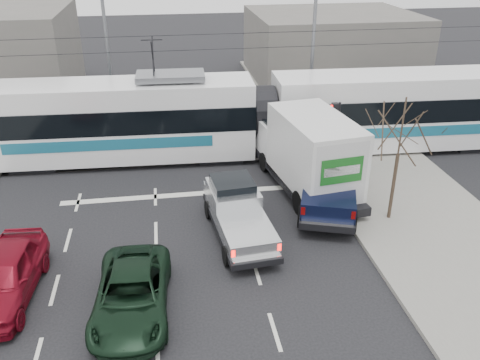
{
  "coord_description": "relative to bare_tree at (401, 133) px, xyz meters",
  "views": [
    {
      "loc": [
        -1.06,
        -14.04,
        10.57
      ],
      "look_at": [
        1.68,
        3.47,
        1.8
      ],
      "focal_mm": 38.0,
      "sensor_mm": 36.0,
      "label": 1
    }
  ],
  "objects": [
    {
      "name": "ground",
      "position": [
        -7.6,
        -2.5,
        -3.79
      ],
      "size": [
        120.0,
        120.0,
        0.0
      ],
      "primitive_type": "plane",
      "color": "black",
      "rests_on": "ground"
    },
    {
      "name": "sidewalk_right",
      "position": [
        1.4,
        -2.5,
        -3.72
      ],
      "size": [
        6.0,
        60.0,
        0.15
      ],
      "primitive_type": "cube",
      "color": "gray",
      "rests_on": "ground"
    },
    {
      "name": "rails",
      "position": [
        -7.6,
        7.5,
        -3.78
      ],
      "size": [
        60.0,
        1.6,
        0.03
      ],
      "primitive_type": "cube",
      "color": "#33302D",
      "rests_on": "ground"
    },
    {
      "name": "building_right",
      "position": [
        4.4,
        21.5,
        -1.29
      ],
      "size": [
        12.0,
        10.0,
        5.0
      ],
      "primitive_type": "cube",
      "color": "#68635E",
      "rests_on": "ground"
    },
    {
      "name": "bare_tree",
      "position": [
        0.0,
        0.0,
        0.0
      ],
      "size": [
        2.4,
        2.4,
        5.0
      ],
      "color": "#47382B",
      "rests_on": "ground"
    },
    {
      "name": "traffic_signal",
      "position": [
        -1.13,
        4.0,
        -1.05
      ],
      "size": [
        0.44,
        0.44,
        3.6
      ],
      "color": "black",
      "rests_on": "ground"
    },
    {
      "name": "street_lamp_near",
      "position": [
        -0.29,
        11.5,
        1.32
      ],
      "size": [
        2.38,
        0.25,
        9.0
      ],
      "color": "slate",
      "rests_on": "ground"
    },
    {
      "name": "street_lamp_far",
      "position": [
        -11.79,
        13.5,
        1.32
      ],
      "size": [
        2.38,
        0.25,
        9.0
      ],
      "color": "slate",
      "rests_on": "ground"
    },
    {
      "name": "catenary",
      "position": [
        -7.6,
        7.5,
        0.09
      ],
      "size": [
        60.0,
        0.2,
        7.0
      ],
      "color": "black",
      "rests_on": "ground"
    },
    {
      "name": "tram",
      "position": [
        -3.75,
        7.54,
        -1.67
      ],
      "size": [
        29.37,
        4.08,
        5.98
      ],
      "rotation": [
        0.0,
        0.0,
        -0.04
      ],
      "color": "white",
      "rests_on": "ground"
    },
    {
      "name": "silver_pickup",
      "position": [
        -6.18,
        0.11,
        -2.83
      ],
      "size": [
        2.29,
        5.46,
        1.93
      ],
      "rotation": [
        0.0,
        0.0,
        0.09
      ],
      "color": "black",
      "rests_on": "ground"
    },
    {
      "name": "box_truck",
      "position": [
        -2.58,
        3.14,
        -2.0
      ],
      "size": [
        3.47,
        7.54,
        3.63
      ],
      "rotation": [
        0.0,
        0.0,
        0.14
      ],
      "color": "black",
      "rests_on": "ground"
    },
    {
      "name": "navy_pickup",
      "position": [
        -1.98,
        1.81,
        -2.61
      ],
      "size": [
        3.79,
        6.05,
        2.4
      ],
      "rotation": [
        0.0,
        0.0,
        -0.33
      ],
      "color": "black",
      "rests_on": "ground"
    },
    {
      "name": "green_car",
      "position": [
        -10.01,
        -3.97,
        -3.13
      ],
      "size": [
        2.48,
        4.91,
        1.33
      ],
      "primitive_type": "imported",
      "rotation": [
        0.0,
        0.0,
        -0.06
      ],
      "color": "black",
      "rests_on": "ground"
    },
    {
      "name": "red_car",
      "position": [
        -14.01,
        -2.62,
        -2.98
      ],
      "size": [
        2.26,
        4.88,
        1.62
      ],
      "primitive_type": "imported",
      "rotation": [
        0.0,
        0.0,
        -0.07
      ],
      "color": "maroon",
      "rests_on": "ground"
    }
  ]
}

